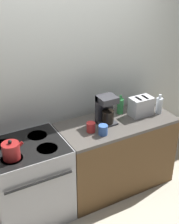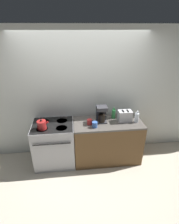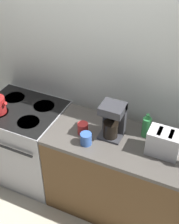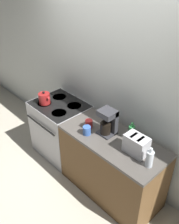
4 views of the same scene
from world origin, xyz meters
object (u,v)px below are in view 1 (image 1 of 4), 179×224
object	(u,v)px
stove	(29,181)
kettle	(11,151)
cup_blue	(103,130)
bottle_green	(120,106)
cup_red	(91,127)
coffee_maker	(106,109)
bottle_clear	(159,105)
toaster	(141,106)

from	to	relation	value
stove	kettle	xyz separation A→B (m)	(-0.17, -0.13, 0.51)
kettle	cup_blue	size ratio (longest dim) A/B	1.92
bottle_green	cup_red	distance (m)	0.55
coffee_maker	cup_blue	distance (m)	0.28
bottle_clear	cup_blue	distance (m)	0.84
toaster	cup_blue	xyz separation A→B (m)	(-0.61, -0.16, -0.06)
coffee_maker	cup_blue	world-z (taller)	coffee_maker
bottle_green	kettle	bearing A→B (deg)	-169.04
bottle_green	cup_red	world-z (taller)	bottle_green
bottle_clear	cup_blue	bearing A→B (deg)	-172.90
stove	toaster	world-z (taller)	toaster
toaster	kettle	bearing A→B (deg)	-175.75
stove	coffee_maker	bearing A→B (deg)	1.43
toaster	bottle_green	xyz separation A→B (m)	(-0.19, 0.15, -0.01)
kettle	coffee_maker	size ratio (longest dim) A/B	0.63
stove	bottle_clear	distance (m)	1.70
cup_red	kettle	bearing A→B (deg)	-175.85
toaster	coffee_maker	size ratio (longest dim) A/B	0.79
bottle_green	cup_red	xyz separation A→B (m)	(-0.51, -0.20, -0.04)
bottle_clear	cup_red	xyz separation A→B (m)	(-0.91, 0.01, -0.05)
kettle	coffee_maker	bearing A→B (deg)	7.89
coffee_maker	cup_red	distance (m)	0.28
cup_red	cup_blue	xyz separation A→B (m)	(0.08, -0.11, 0.00)
cup_red	stove	bearing A→B (deg)	174.54
toaster	bottle_clear	xyz separation A→B (m)	(0.22, -0.06, -0.01)
toaster	cup_blue	bearing A→B (deg)	-164.93
coffee_maker	bottle_green	size ratio (longest dim) A/B	1.43
bottle_clear	coffee_maker	bearing A→B (deg)	171.63
stove	cup_blue	bearing A→B (deg)	-12.83
coffee_maker	cup_red	bearing A→B (deg)	-159.23
bottle_green	cup_blue	bearing A→B (deg)	-143.41
kettle	toaster	distance (m)	1.57
bottle_clear	cup_red	bearing A→B (deg)	179.48
kettle	cup_red	size ratio (longest dim) A/B	1.95
coffee_maker	toaster	bearing A→B (deg)	-4.75
kettle	bottle_clear	distance (m)	1.78
kettle	bottle_green	world-z (taller)	bottle_green
bottle_clear	cup_blue	size ratio (longest dim) A/B	2.18
toaster	bottle_clear	size ratio (longest dim) A/B	1.10
coffee_maker	bottle_clear	size ratio (longest dim) A/B	1.40
stove	toaster	size ratio (longest dim) A/B	3.40
toaster	coffee_maker	xyz separation A→B (m)	(-0.45, 0.04, 0.06)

